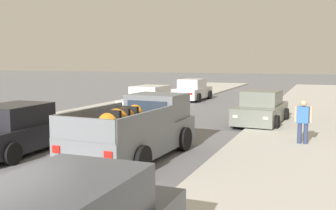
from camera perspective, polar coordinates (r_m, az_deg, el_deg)
The scene contains 10 objects.
sidewalk_left at distance 20.82m, azimuth -10.36°, elevation -1.43°, with size 4.88×60.00×0.12m, color beige.
sidewalk_right at distance 17.70m, azimuth 19.78°, elevation -3.11°, with size 4.88×60.00×0.12m, color beige.
curb_left at distance 20.29m, azimuth -7.86°, elevation -1.62°, with size 0.16×60.00×0.10m, color silver.
curb_right at distance 17.77m, azimuth 16.42°, elevation -2.99°, with size 0.16×60.00×0.10m, color silver.
pickup_truck at distance 11.85m, azimuth -4.53°, elevation -3.67°, with size 2.38×5.29×1.80m.
car_right_near at distance 21.07m, azimuth -2.64°, elevation 0.55°, with size 2.08×4.28×1.54m.
car_left_mid at distance 18.29m, azimuth 13.34°, elevation -0.54°, with size 2.21×4.34×1.54m.
car_right_mid at distance 13.30m, azimuth -21.01°, elevation -3.41°, with size 2.13×4.30×1.54m.
car_left_far at distance 28.64m, azimuth 3.54°, elevation 2.13°, with size 2.09×4.29×1.54m.
pedestrian at distance 13.88m, azimuth 18.96°, elevation -2.08°, with size 0.57×0.29×1.59m.
Camera 1 is at (5.74, -5.46, 2.91)m, focal length 42.13 mm.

